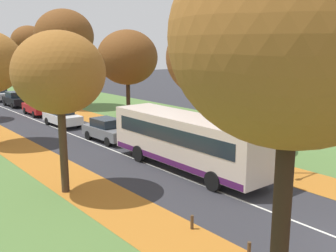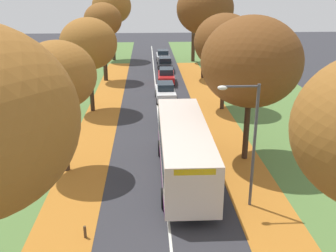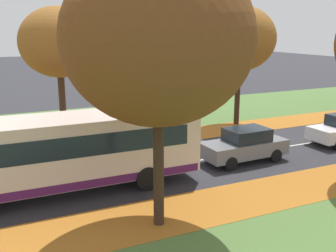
{
  "view_description": "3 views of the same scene",
  "coord_description": "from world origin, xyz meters",
  "px_view_note": "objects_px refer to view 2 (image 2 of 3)",
  "views": [
    {
      "loc": [
        -12.84,
        -4.96,
        6.77
      ],
      "look_at": [
        0.54,
        11.4,
        2.35
      ],
      "focal_mm": 42.0,
      "sensor_mm": 36.0,
      "label": 1
    },
    {
      "loc": [
        -0.83,
        -9.19,
        10.04
      ],
      "look_at": [
        0.31,
        12.12,
        2.36
      ],
      "focal_mm": 42.0,
      "sensor_mm": 36.0,
      "label": 2
    },
    {
      "loc": [
        15.85,
        7.93,
        6.26
      ],
      "look_at": [
        1.21,
        14.69,
        2.23
      ],
      "focal_mm": 42.0,
      "sensor_mm": 36.0,
      "label": 3
    }
  ],
  "objects_px": {
    "tree_right_far": "(205,9)",
    "car_black_fourth_in_line": "(165,64)",
    "car_white_following": "(165,92)",
    "car_red_third_in_line": "(166,76)",
    "car_silver_trailing": "(163,56)",
    "streetlamp_right": "(248,133)",
    "tree_left_mid": "(88,44)",
    "tree_left_near": "(58,76)",
    "tree_right_mid": "(225,42)",
    "tree_left_distant": "(112,6)",
    "tree_left_far": "(103,21)",
    "car_grey_lead": "(172,115)",
    "tree_right_near": "(251,62)",
    "tree_right_distant": "(194,9)",
    "bus": "(184,148)",
    "bollard_third": "(85,232)"
  },
  "relations": [
    {
      "from": "car_grey_lead",
      "to": "car_white_following",
      "type": "height_order",
      "value": "same"
    },
    {
      "from": "tree_left_far",
      "to": "car_red_third_in_line",
      "type": "distance_m",
      "value": 8.91
    },
    {
      "from": "car_silver_trailing",
      "to": "car_white_following",
      "type": "bearing_deg",
      "value": -91.7
    },
    {
      "from": "tree_left_distant",
      "to": "tree_right_near",
      "type": "relative_size",
      "value": 1.14
    },
    {
      "from": "tree_right_near",
      "to": "tree_right_mid",
      "type": "xyz_separation_m",
      "value": [
        0.48,
        10.24,
        -0.26
      ]
    },
    {
      "from": "tree_left_near",
      "to": "streetlamp_right",
      "type": "height_order",
      "value": "tree_left_near"
    },
    {
      "from": "tree_left_near",
      "to": "tree_right_mid",
      "type": "relative_size",
      "value": 0.93
    },
    {
      "from": "tree_left_mid",
      "to": "tree_right_mid",
      "type": "distance_m",
      "value": 11.01
    },
    {
      "from": "tree_right_far",
      "to": "streetlamp_right",
      "type": "xyz_separation_m",
      "value": [
        -1.88,
        -27.66,
        -3.85
      ]
    },
    {
      "from": "tree_left_far",
      "to": "car_grey_lead",
      "type": "relative_size",
      "value": 1.96
    },
    {
      "from": "car_white_following",
      "to": "car_red_third_in_line",
      "type": "height_order",
      "value": "same"
    },
    {
      "from": "tree_right_near",
      "to": "streetlamp_right",
      "type": "xyz_separation_m",
      "value": [
        -1.37,
        -5.41,
        -2.2
      ]
    },
    {
      "from": "tree_right_far",
      "to": "car_black_fourth_in_line",
      "type": "relative_size",
      "value": 2.48
    },
    {
      "from": "tree_left_near",
      "to": "tree_right_near",
      "type": "height_order",
      "value": "tree_right_near"
    },
    {
      "from": "tree_right_far",
      "to": "car_silver_trailing",
      "type": "relative_size",
      "value": 2.48
    },
    {
      "from": "tree_left_near",
      "to": "bollard_third",
      "type": "distance_m",
      "value": 8.62
    },
    {
      "from": "tree_left_far",
      "to": "bollard_third",
      "type": "bearing_deg",
      "value": -86.29
    },
    {
      "from": "car_red_third_in_line",
      "to": "car_black_fourth_in_line",
      "type": "height_order",
      "value": "same"
    },
    {
      "from": "car_white_following",
      "to": "car_black_fourth_in_line",
      "type": "relative_size",
      "value": 1.01
    },
    {
      "from": "tree_left_mid",
      "to": "car_silver_trailing",
      "type": "distance_m",
      "value": 23.63
    },
    {
      "from": "tree_left_near",
      "to": "car_red_third_in_line",
      "type": "xyz_separation_m",
      "value": [
        6.76,
        20.85,
        -4.7
      ]
    },
    {
      "from": "tree_left_far",
      "to": "tree_right_distant",
      "type": "bearing_deg",
      "value": 45.14
    },
    {
      "from": "car_grey_lead",
      "to": "streetlamp_right",
      "type": "bearing_deg",
      "value": -77.1
    },
    {
      "from": "tree_left_mid",
      "to": "tree_right_mid",
      "type": "height_order",
      "value": "tree_right_mid"
    },
    {
      "from": "tree_left_mid",
      "to": "car_black_fourth_in_line",
      "type": "distance_m",
      "value": 18.28
    },
    {
      "from": "tree_right_distant",
      "to": "bus",
      "type": "height_order",
      "value": "tree_right_distant"
    },
    {
      "from": "streetlamp_right",
      "to": "tree_right_far",
      "type": "bearing_deg",
      "value": 86.11
    },
    {
      "from": "tree_left_distant",
      "to": "car_silver_trailing",
      "type": "height_order",
      "value": "tree_left_distant"
    },
    {
      "from": "car_black_fourth_in_line",
      "to": "tree_left_distant",
      "type": "bearing_deg",
      "value": 131.82
    },
    {
      "from": "tree_left_distant",
      "to": "tree_left_far",
      "type": "bearing_deg",
      "value": -89.76
    },
    {
      "from": "tree_right_far",
      "to": "car_grey_lead",
      "type": "xyz_separation_m",
      "value": [
        -4.55,
        -16.02,
        -6.77
      ]
    },
    {
      "from": "tree_left_near",
      "to": "car_black_fourth_in_line",
      "type": "xyz_separation_m",
      "value": [
        6.92,
        27.58,
        -4.7
      ]
    },
    {
      "from": "streetlamp_right",
      "to": "tree_right_distant",
      "type": "bearing_deg",
      "value": 87.17
    },
    {
      "from": "bus",
      "to": "car_grey_lead",
      "type": "distance_m",
      "value": 8.46
    },
    {
      "from": "bollard_third",
      "to": "tree_left_near",
      "type": "bearing_deg",
      "value": 106.92
    },
    {
      "from": "tree_left_near",
      "to": "tree_left_distant",
      "type": "bearing_deg",
      "value": 89.93
    },
    {
      "from": "car_red_third_in_line",
      "to": "tree_right_mid",
      "type": "bearing_deg",
      "value": -65.59
    },
    {
      "from": "tree_left_near",
      "to": "car_black_fourth_in_line",
      "type": "bearing_deg",
      "value": 75.92
    },
    {
      "from": "tree_right_near",
      "to": "car_red_third_in_line",
      "type": "relative_size",
      "value": 2.0
    },
    {
      "from": "tree_left_distant",
      "to": "tree_right_distant",
      "type": "distance_m",
      "value": 11.17
    },
    {
      "from": "streetlamp_right",
      "to": "tree_left_distant",
      "type": "bearing_deg",
      "value": 103.06
    },
    {
      "from": "tree_right_mid",
      "to": "tree_right_distant",
      "type": "relative_size",
      "value": 0.88
    },
    {
      "from": "tree_left_far",
      "to": "car_white_following",
      "type": "bearing_deg",
      "value": -53.29
    },
    {
      "from": "tree_right_near",
      "to": "car_white_following",
      "type": "relative_size",
      "value": 2.02
    },
    {
      "from": "tree_left_distant",
      "to": "bus",
      "type": "bearing_deg",
      "value": -79.73
    },
    {
      "from": "tree_right_distant",
      "to": "tree_left_near",
      "type": "bearing_deg",
      "value": -108.25
    },
    {
      "from": "tree_right_mid",
      "to": "tree_left_mid",
      "type": "bearing_deg",
      "value": -179.97
    },
    {
      "from": "tree_left_near",
      "to": "streetlamp_right",
      "type": "bearing_deg",
      "value": -25.1
    },
    {
      "from": "tree_left_mid",
      "to": "bollard_third",
      "type": "xyz_separation_m",
      "value": [
        1.93,
        -17.87,
        -5.31
      ]
    },
    {
      "from": "streetlamp_right",
      "to": "car_grey_lead",
      "type": "relative_size",
      "value": 1.41
    }
  ]
}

